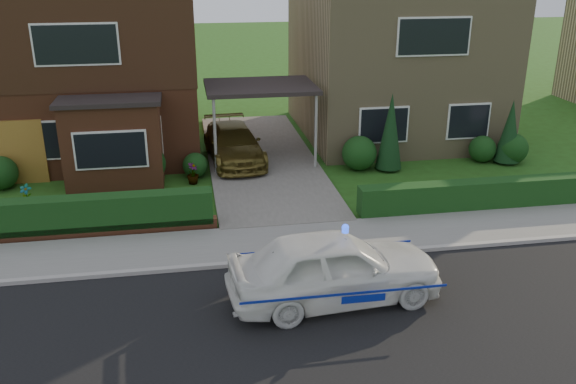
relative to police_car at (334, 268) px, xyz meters
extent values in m
plane|color=#224A13|center=(-0.30, -1.20, -0.77)|extent=(120.00, 120.00, 0.00)
cube|color=black|center=(-0.30, -1.20, -0.77)|extent=(60.00, 6.00, 0.02)
cube|color=#9E9993|center=(-0.30, 1.85, -0.71)|extent=(60.00, 0.16, 0.12)
cube|color=slate|center=(-0.30, 2.90, -0.72)|extent=(60.00, 2.00, 0.10)
cube|color=#666059|center=(-0.30, 9.80, -0.71)|extent=(3.80, 12.00, 0.12)
cube|color=brown|center=(-6.10, 12.80, 2.13)|extent=(7.20, 8.00, 5.80)
cube|color=white|center=(-7.69, 8.78, 0.63)|extent=(1.80, 0.08, 1.30)
cube|color=white|center=(-4.52, 8.78, 0.63)|extent=(1.60, 0.08, 1.30)
cube|color=white|center=(-6.10, 8.78, 3.63)|extent=(2.60, 0.08, 1.30)
cube|color=black|center=(-6.10, 12.80, 3.58)|extent=(7.26, 8.06, 2.90)
cube|color=brown|center=(-5.24, 8.10, 0.58)|extent=(3.00, 1.40, 2.70)
cube|color=black|center=(-5.24, 8.10, 2.00)|extent=(3.20, 1.60, 0.14)
cube|color=tan|center=(5.50, 12.80, 2.13)|extent=(7.20, 8.00, 5.80)
cube|color=white|center=(3.91, 8.78, 0.63)|extent=(1.80, 0.08, 1.30)
cube|color=white|center=(7.08, 8.78, 0.63)|extent=(1.60, 0.08, 1.30)
cube|color=white|center=(5.50, 8.78, 3.63)|extent=(2.60, 0.08, 1.30)
cube|color=black|center=(-0.30, 9.80, 1.93)|extent=(3.80, 3.00, 0.14)
cylinder|color=gray|center=(-2.00, 8.40, 0.58)|extent=(0.10, 0.10, 2.70)
cylinder|color=gray|center=(1.40, 8.40, 0.58)|extent=(0.10, 0.10, 2.70)
cube|color=brown|center=(-8.55, 8.76, 0.28)|extent=(2.20, 0.10, 2.10)
cube|color=brown|center=(-6.10, 4.10, -0.59)|extent=(7.70, 0.25, 0.36)
cube|color=black|center=(-6.10, 4.25, -0.77)|extent=(7.50, 0.55, 0.90)
cube|color=black|center=(5.50, 4.15, -0.77)|extent=(7.50, 0.55, 0.80)
sphere|color=black|center=(-8.80, 8.30, -0.23)|extent=(1.08, 1.08, 1.08)
sphere|color=black|center=(-4.30, 8.10, -0.11)|extent=(1.32, 1.32, 1.32)
sphere|color=black|center=(-2.70, 8.40, -0.35)|extent=(0.84, 0.84, 0.84)
sphere|color=black|center=(2.90, 8.20, -0.17)|extent=(1.20, 1.20, 1.20)
sphere|color=black|center=(7.50, 8.30, -0.29)|extent=(0.96, 0.96, 0.96)
sphere|color=black|center=(8.50, 8.00, -0.23)|extent=(1.08, 1.08, 1.08)
cone|color=black|center=(3.90, 8.00, 0.53)|extent=(0.90, 0.90, 2.60)
cone|color=black|center=(8.30, 8.00, 0.33)|extent=(0.90, 0.90, 2.20)
imported|color=white|center=(0.00, 0.00, 0.00)|extent=(2.20, 4.68, 1.55)
sphere|color=#193FF2|center=(0.23, 0.00, 0.85)|extent=(0.17, 0.17, 0.17)
cube|color=navy|center=(0.00, -0.92, -0.06)|extent=(4.18, 0.02, 0.05)
cube|color=navy|center=(0.00, 0.92, -0.06)|extent=(4.18, 0.01, 0.05)
ellipsoid|color=black|center=(-1.27, -0.10, 0.30)|extent=(0.22, 0.17, 0.21)
sphere|color=white|center=(-1.26, -0.16, 0.29)|extent=(0.11, 0.11, 0.11)
sphere|color=black|center=(-1.25, -0.12, 0.44)|extent=(0.13, 0.13, 0.13)
cone|color=black|center=(-1.30, -0.11, 0.50)|extent=(0.04, 0.04, 0.05)
cone|color=black|center=(-1.21, -0.11, 0.50)|extent=(0.04, 0.04, 0.05)
imported|color=brown|center=(-1.30, 9.58, -0.03)|extent=(2.14, 4.45, 1.25)
imported|color=gray|center=(-7.69, 6.63, -0.44)|extent=(0.40, 0.32, 0.68)
imported|color=gray|center=(-4.32, 4.80, -0.36)|extent=(0.57, 0.54, 0.82)
imported|color=gray|center=(-2.80, 7.74, -0.43)|extent=(0.50, 0.50, 0.69)
camera|label=1|loc=(-2.90, -11.11, 6.17)|focal=38.00mm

